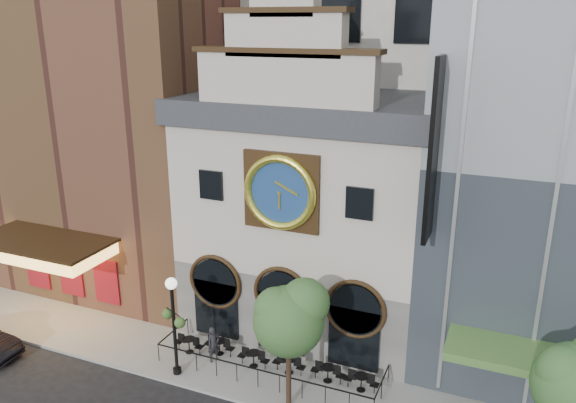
% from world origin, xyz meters
% --- Properties ---
extents(sidewalk, '(44.00, 5.00, 0.15)m').
position_xyz_m(sidewalk, '(0.00, 2.50, 0.07)').
color(sidewalk, gray).
rests_on(sidewalk, ground).
extents(clock_building, '(12.60, 8.78, 18.65)m').
position_xyz_m(clock_building, '(0.00, 7.82, 6.69)').
color(clock_building, '#605E5B').
rests_on(clock_building, ground).
extents(theater_building, '(14.00, 15.60, 25.00)m').
position_xyz_m(theater_building, '(-13.00, 9.96, 12.60)').
color(theater_building, brown).
rests_on(theater_building, ground).
extents(cafe_railing, '(10.60, 2.60, 0.90)m').
position_xyz_m(cafe_railing, '(0.00, 2.50, 0.60)').
color(cafe_railing, black).
rests_on(cafe_railing, sidewalk).
extents(bistro_0, '(1.58, 0.68, 0.90)m').
position_xyz_m(bistro_0, '(-4.33, 2.38, 0.61)').
color(bistro_0, black).
rests_on(bistro_0, sidewalk).
extents(bistro_1, '(1.58, 0.68, 0.90)m').
position_xyz_m(bistro_1, '(-2.87, 2.82, 0.61)').
color(bistro_1, black).
rests_on(bistro_1, sidewalk).
extents(bistro_2, '(1.58, 0.68, 0.90)m').
position_xyz_m(bistro_2, '(-0.87, 2.53, 0.61)').
color(bistro_2, black).
rests_on(bistro_2, sidewalk).
extents(bistro_3, '(1.58, 0.68, 0.90)m').
position_xyz_m(bistro_3, '(0.88, 2.71, 0.61)').
color(bistro_3, black).
rests_on(bistro_3, sidewalk).
extents(bistro_4, '(1.58, 0.68, 0.90)m').
position_xyz_m(bistro_4, '(2.75, 2.79, 0.61)').
color(bistro_4, black).
rests_on(bistro_4, sidewalk).
extents(bistro_5, '(1.58, 0.68, 0.90)m').
position_xyz_m(bistro_5, '(4.33, 2.75, 0.61)').
color(bistro_5, black).
rests_on(bistro_5, sidewalk).
extents(pedestrian, '(0.68, 0.77, 1.77)m').
position_xyz_m(pedestrian, '(-2.84, 2.24, 1.04)').
color(pedestrian, black).
rests_on(pedestrian, sidewalk).
extents(lamppost, '(1.46, 0.94, 4.87)m').
position_xyz_m(lamppost, '(-3.93, 0.69, 3.16)').
color(lamppost, black).
rests_on(lamppost, sidewalk).
extents(tree_left, '(3.04, 2.93, 5.86)m').
position_xyz_m(tree_left, '(1.81, 0.59, 4.45)').
color(tree_left, '#382619').
rests_on(tree_left, sidewalk).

